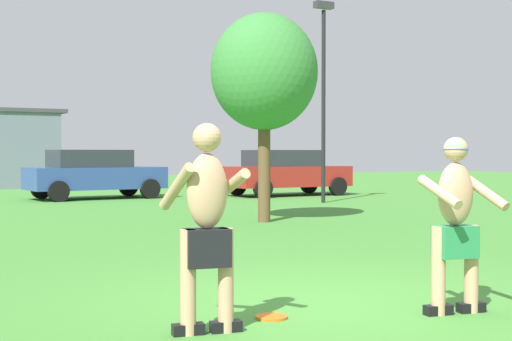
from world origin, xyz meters
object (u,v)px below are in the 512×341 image
at_px(car_blue_mid_lot, 94,173).
at_px(lamp_post, 324,80).
at_px(player_with_cap, 456,217).
at_px(car_red_far_end, 286,172).
at_px(player_in_black, 207,222).
at_px(tree_right_field, 264,73).
at_px(frisbee, 271,317).

height_order(car_blue_mid_lot, lamp_post, lamp_post).
xyz_separation_m(player_with_cap, car_red_far_end, (8.22, 17.00, -0.06)).
xyz_separation_m(car_blue_mid_lot, car_red_far_end, (6.38, -1.39, 0.00)).
relative_size(car_red_far_end, lamp_post, 0.73).
height_order(player_in_black, car_red_far_end, player_in_black).
relative_size(player_with_cap, car_red_far_end, 0.38).
distance_m(player_with_cap, player_in_black, 2.35).
relative_size(player_with_cap, player_in_black, 0.95).
bearing_deg(player_with_cap, player_in_black, 169.98).
bearing_deg(car_blue_mid_lot, tree_right_field, -84.31).
xyz_separation_m(frisbee, lamp_post, (8.90, 12.67, 3.62)).
relative_size(player_in_black, lamp_post, 0.29).
relative_size(frisbee, tree_right_field, 0.06).
relative_size(player_in_black, frisbee, 6.05).
height_order(lamp_post, tree_right_field, lamp_post).
bearing_deg(tree_right_field, player_with_cap, -107.78).
height_order(player_in_black, tree_right_field, tree_right_field).
height_order(player_with_cap, frisbee, player_with_cap).
bearing_deg(car_red_far_end, lamp_post, -103.65).
xyz_separation_m(player_with_cap, car_blue_mid_lot, (1.84, 18.39, -0.06)).
relative_size(player_with_cap, frisbee, 5.74).
bearing_deg(frisbee, player_with_cap, -21.44).
xyz_separation_m(player_with_cap, frisbee, (-1.59, 0.62, -0.87)).
bearing_deg(player_with_cap, car_blue_mid_lot, 84.29).
relative_size(frisbee, car_blue_mid_lot, 0.06).
bearing_deg(lamp_post, player_with_cap, -118.82).
xyz_separation_m(frisbee, car_red_far_end, (9.80, 16.38, 0.81)).
bearing_deg(car_red_far_end, car_blue_mid_lot, 167.75).
height_order(frisbee, car_blue_mid_lot, car_blue_mid_lot).
relative_size(lamp_post, tree_right_field, 1.34).
distance_m(player_with_cap, frisbee, 1.92).
distance_m(player_with_cap, car_blue_mid_lot, 18.48).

